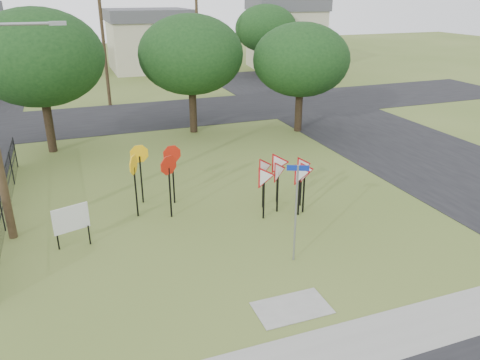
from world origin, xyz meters
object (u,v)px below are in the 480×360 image
stop_sign_cluster (154,166)px  yield_sign_cluster (284,172)px  street_name_sign (296,208)px  info_board (71,220)px

stop_sign_cluster → yield_sign_cluster: 4.93m
street_name_sign → yield_sign_cluster: (1.24, 3.41, -0.23)m
street_name_sign → info_board: 7.30m
yield_sign_cluster → info_board: yield_sign_cluster is taller
street_name_sign → info_board: street_name_sign is taller
stop_sign_cluster → info_board: size_ratio=1.64×
yield_sign_cluster → info_board: (-7.71, -0.13, -0.60)m
info_board → yield_sign_cluster: bearing=0.9°
street_name_sign → stop_sign_cluster: size_ratio=1.31×
street_name_sign → yield_sign_cluster: 3.64m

